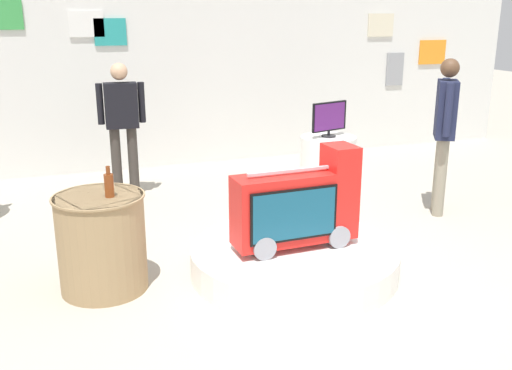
% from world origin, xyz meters
% --- Properties ---
extents(ground_plane, '(30.00, 30.00, 0.00)m').
position_xyz_m(ground_plane, '(0.00, 0.00, 0.00)').
color(ground_plane, '#A8A091').
extents(back_wall_display, '(10.85, 0.13, 2.92)m').
position_xyz_m(back_wall_display, '(0.01, 4.31, 1.46)').
color(back_wall_display, silver).
rests_on(back_wall_display, ground).
extents(main_display_pedestal, '(1.79, 1.79, 0.24)m').
position_xyz_m(main_display_pedestal, '(-0.12, 0.26, 0.12)').
color(main_display_pedestal, white).
rests_on(main_display_pedestal, ground).
extents(novelty_firetruck_tv, '(1.08, 0.39, 0.86)m').
position_xyz_m(novelty_firetruck_tv, '(-0.10, 0.25, 0.59)').
color(novelty_firetruck_tv, gray).
rests_on(novelty_firetruck_tv, main_display_pedestal).
extents(display_pedestal_left_rear, '(0.73, 0.73, 0.62)m').
position_xyz_m(display_pedestal_left_rear, '(1.41, 2.66, 0.31)').
color(display_pedestal_left_rear, white).
rests_on(display_pedestal_left_rear, ground).
extents(tv_on_left_rear, '(0.54, 0.19, 0.46)m').
position_xyz_m(tv_on_left_rear, '(1.41, 2.65, 0.87)').
color(tv_on_left_rear, black).
rests_on(tv_on_left_rear, display_pedestal_left_rear).
extents(side_table_round, '(0.72, 0.72, 0.80)m').
position_xyz_m(side_table_round, '(-1.70, 0.51, 0.41)').
color(side_table_round, '#9E7F56').
rests_on(side_table_round, ground).
extents(bottle_on_side_table, '(0.07, 0.07, 0.25)m').
position_xyz_m(bottle_on_side_table, '(-1.62, 0.44, 0.90)').
color(bottle_on_side_table, brown).
rests_on(bottle_on_side_table, side_table_round).
extents(shopper_browsing_near_truck, '(0.56, 0.22, 1.62)m').
position_xyz_m(shopper_browsing_near_truck, '(-1.18, 2.97, 0.95)').
color(shopper_browsing_near_truck, '#38332D').
rests_on(shopper_browsing_near_truck, ground).
extents(shopper_browsing_rear, '(0.37, 0.48, 1.71)m').
position_xyz_m(shopper_browsing_rear, '(2.03, 1.15, 1.01)').
color(shopper_browsing_rear, gray).
rests_on(shopper_browsing_rear, ground).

